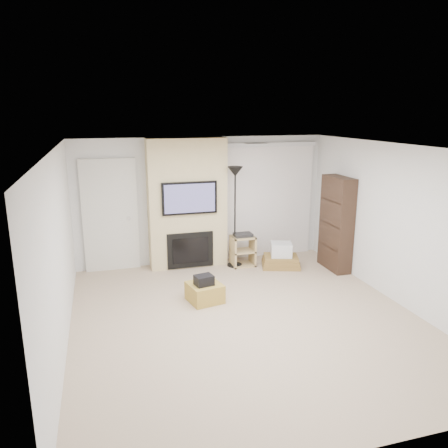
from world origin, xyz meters
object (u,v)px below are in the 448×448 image
object	(u,v)px
ottoman	(205,292)
bookshelf	(336,224)
av_stand	(243,249)
box_stack	(281,258)
floor_lamp	(235,189)

from	to	relation	value
ottoman	bookshelf	size ratio (longest dim) A/B	0.28
av_stand	bookshelf	distance (m)	1.87
ottoman	av_stand	world-z (taller)	av_stand
ottoman	bookshelf	bearing A→B (deg)	15.99
box_stack	floor_lamp	bearing A→B (deg)	160.98
bookshelf	box_stack	bearing A→B (deg)	159.07
av_stand	box_stack	size ratio (longest dim) A/B	0.77
ottoman	floor_lamp	size ratio (longest dim) A/B	0.25
floor_lamp	bookshelf	size ratio (longest dim) A/B	1.09
floor_lamp	box_stack	distance (m)	1.64
ottoman	floor_lamp	distance (m)	2.24
ottoman	box_stack	size ratio (longest dim) A/B	0.58
av_stand	bookshelf	xyz separation A→B (m)	(1.66, -0.65, 0.55)
ottoman	bookshelf	world-z (taller)	bookshelf
floor_lamp	bookshelf	distance (m)	2.05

